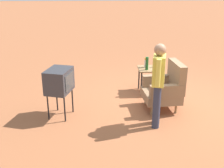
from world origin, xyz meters
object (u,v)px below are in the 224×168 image
Objects in this scene: person_standing at (158,81)px; flower_vase at (146,62)px; tv_on_stand at (59,81)px; bottle_short_clear at (156,63)px; armchair at (166,87)px; bottle_wine_green at (147,63)px; side_table at (149,72)px.

person_standing reaches higher than flower_vase.
bottle_short_clear is at bearing 120.83° from tv_on_stand.
person_standing is at bearing -24.37° from armchair.
armchair is at bearing 19.01° from bottle_wine_green.
bottle_wine_green is 1.21× the size of flower_vase.
person_standing is at bearing -4.58° from side_table.
armchair is at bearing 96.73° from tv_on_stand.
armchair is 0.95m from bottle_wine_green.
armchair reaches higher than side_table.
flower_vase is at bearing 178.10° from person_standing.
person_standing is (0.75, -0.34, 0.44)m from armchair.
bottle_wine_green is at bearing -51.70° from bottle_short_clear.
armchair is at bearing 1.17° from bottle_short_clear.
bottle_short_clear is at bearing 93.01° from flower_vase.
armchair is 1.03× the size of tv_on_stand.
person_standing is at bearing 75.87° from tv_on_stand.
side_table is at bearing 48.72° from flower_vase.
armchair is 2.29m from tv_on_stand.
person_standing is 6.19× the size of flower_vase.
flower_vase is (-1.32, 1.98, -0.00)m from tv_on_stand.
bottle_wine_green is (-0.85, -0.29, 0.29)m from armchair.
bottle_short_clear is (-1.82, 0.32, -0.21)m from person_standing.
tv_on_stand is at bearing -58.69° from side_table.
bottle_wine_green is at bearing -4.07° from flower_vase.
side_table is 0.30m from bottle_wine_green.
bottle_short_clear is 0.62× the size of bottle_wine_green.
person_standing is 5.12× the size of bottle_wine_green.
bottle_wine_green is 0.20m from flower_vase.
bottle_wine_green is at bearing 119.69° from tv_on_stand.
armchair reaches higher than flower_vase.
tv_on_stand is (1.25, -2.06, 0.24)m from side_table.
bottle_short_clear is 0.26m from flower_vase.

